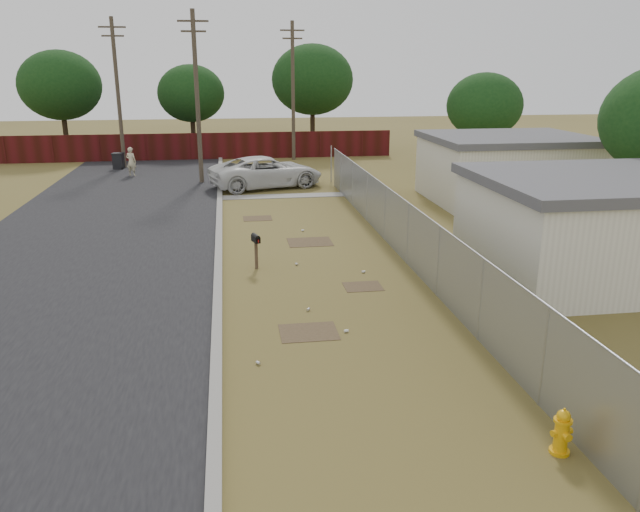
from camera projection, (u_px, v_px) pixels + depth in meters
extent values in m
plane|color=brown|center=(313.00, 268.00, 19.96)|extent=(120.00, 120.00, 0.00)
cube|color=black|center=(112.00, 218.00, 26.46)|extent=(9.00, 60.00, 0.02)
cube|color=gray|center=(219.00, 213.00, 27.08)|extent=(0.25, 60.00, 0.12)
cube|color=gray|center=(281.00, 196.00, 30.83)|extent=(6.20, 1.00, 0.03)
cylinder|color=gray|center=(544.00, 357.00, 11.59)|extent=(0.06, 0.06, 2.00)
cylinder|color=gray|center=(481.00, 300.00, 14.43)|extent=(0.06, 0.06, 2.00)
cylinder|color=gray|center=(438.00, 261.00, 17.27)|extent=(0.06, 0.06, 2.00)
cylinder|color=gray|center=(408.00, 234.00, 20.11)|extent=(0.06, 0.06, 2.00)
cylinder|color=gray|center=(385.00, 213.00, 22.94)|extent=(0.06, 0.06, 2.00)
cylinder|color=gray|center=(367.00, 197.00, 25.78)|extent=(0.06, 0.06, 2.00)
cylinder|color=gray|center=(353.00, 184.00, 28.62)|extent=(0.06, 0.06, 2.00)
cylinder|color=gray|center=(341.00, 173.00, 31.45)|extent=(0.06, 0.06, 2.00)
cylinder|color=gray|center=(331.00, 164.00, 34.29)|extent=(0.06, 0.06, 2.00)
cylinder|color=gray|center=(401.00, 197.00, 20.76)|extent=(0.04, 26.00, 0.04)
cube|color=gray|center=(400.00, 226.00, 21.05)|extent=(0.01, 26.00, 2.00)
cube|color=black|center=(401.00, 246.00, 21.26)|extent=(0.03, 26.00, 0.60)
cube|color=#450E10|center=(176.00, 147.00, 42.49)|extent=(30.00, 0.12, 1.80)
cylinder|color=brown|center=(197.00, 99.00, 33.21)|extent=(0.24, 0.24, 9.00)
cube|color=brown|center=(193.00, 21.00, 32.07)|extent=(1.60, 0.10, 0.10)
cube|color=brown|center=(193.00, 31.00, 32.21)|extent=(1.30, 0.10, 0.10)
cylinder|color=brown|center=(118.00, 95.00, 38.17)|extent=(0.24, 0.24, 9.00)
cube|color=brown|center=(112.00, 27.00, 37.03)|extent=(1.60, 0.10, 0.10)
cube|color=brown|center=(113.00, 36.00, 37.18)|extent=(1.30, 0.10, 0.10)
cylinder|color=brown|center=(293.00, 92.00, 41.62)|extent=(0.24, 0.24, 9.00)
cube|color=brown|center=(292.00, 30.00, 40.48)|extent=(1.60, 0.10, 0.10)
cube|color=brown|center=(292.00, 38.00, 40.63)|extent=(1.30, 0.10, 0.10)
cube|color=silver|center=(615.00, 230.00, 18.93)|extent=(8.00, 6.00, 2.80)
cube|color=#4F4F54|center=(622.00, 180.00, 18.48)|extent=(8.32, 6.24, 0.30)
cube|color=silver|center=(506.00, 171.00, 29.55)|extent=(7.00, 6.00, 2.80)
cube|color=#4F4F54|center=(509.00, 138.00, 29.10)|extent=(7.28, 6.24, 0.30)
cylinder|color=#312416|center=(66.00, 132.00, 44.92)|extent=(0.36, 0.36, 3.30)
ellipsoid|color=black|center=(60.00, 85.00, 43.98)|extent=(5.70, 5.70, 4.84)
cylinder|color=#312416|center=(193.00, 131.00, 47.20)|extent=(0.36, 0.36, 2.86)
ellipsoid|color=black|center=(191.00, 93.00, 46.39)|extent=(4.94, 4.94, 4.20)
cylinder|color=#312416|center=(313.00, 127.00, 47.44)|extent=(0.36, 0.36, 3.52)
ellipsoid|color=black|center=(312.00, 80.00, 46.43)|extent=(6.08, 6.08, 5.17)
cylinder|color=#312416|center=(481.00, 148.00, 38.44)|extent=(0.36, 0.36, 2.64)
ellipsoid|color=black|center=(485.00, 105.00, 37.68)|extent=(4.56, 4.56, 3.88)
cylinder|color=#E9A70C|center=(559.00, 451.00, 10.41)|extent=(0.37, 0.37, 0.06)
cylinder|color=#E9A70C|center=(561.00, 436.00, 10.32)|extent=(0.26, 0.26, 0.57)
cylinder|color=#E9A70C|center=(563.00, 420.00, 10.24)|extent=(0.34, 0.34, 0.05)
sphere|color=#E9A70C|center=(564.00, 416.00, 10.21)|extent=(0.25, 0.25, 0.23)
cylinder|color=#E9A70C|center=(564.00, 410.00, 10.18)|extent=(0.04, 0.04, 0.06)
cylinder|color=#E9A70C|center=(554.00, 433.00, 10.26)|extent=(0.11, 0.12, 0.11)
cylinder|color=#E9A70C|center=(569.00, 431.00, 10.34)|extent=(0.11, 0.12, 0.11)
cylinder|color=#E9A70C|center=(567.00, 437.00, 10.17)|extent=(0.15, 0.13, 0.14)
cube|color=brown|center=(256.00, 254.00, 19.73)|extent=(0.10, 0.10, 0.94)
cube|color=black|center=(256.00, 239.00, 19.59)|extent=(0.29, 0.48, 0.17)
cylinder|color=black|center=(256.00, 237.00, 19.56)|extent=(0.29, 0.48, 0.17)
cube|color=red|center=(258.00, 241.00, 19.37)|extent=(0.03, 0.04, 0.09)
imported|color=silver|center=(266.00, 172.00, 32.90)|extent=(6.47, 4.36, 1.65)
imported|color=beige|center=(131.00, 162.00, 36.32)|extent=(0.72, 0.61, 1.68)
cube|color=black|center=(118.00, 161.00, 38.89)|extent=(0.67, 0.67, 0.94)
cube|color=black|center=(118.00, 154.00, 38.75)|extent=(0.74, 0.74, 0.08)
cylinder|color=black|center=(122.00, 168.00, 38.72)|extent=(0.08, 0.20, 0.20)
cylinder|color=silver|center=(346.00, 331.00, 15.10)|extent=(0.11, 0.09, 0.07)
cylinder|color=#B8B9BE|center=(308.00, 309.00, 16.43)|extent=(0.11, 0.12, 0.07)
cylinder|color=silver|center=(363.00, 272.00, 19.44)|extent=(0.10, 0.07, 0.07)
cylinder|color=#B8B9BE|center=(258.00, 363.00, 13.47)|extent=(0.11, 0.12, 0.07)
cylinder|color=silver|center=(303.00, 230.00, 24.31)|extent=(0.11, 0.08, 0.07)
cylinder|color=#B8B9BE|center=(297.00, 264.00, 20.18)|extent=(0.11, 0.12, 0.07)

